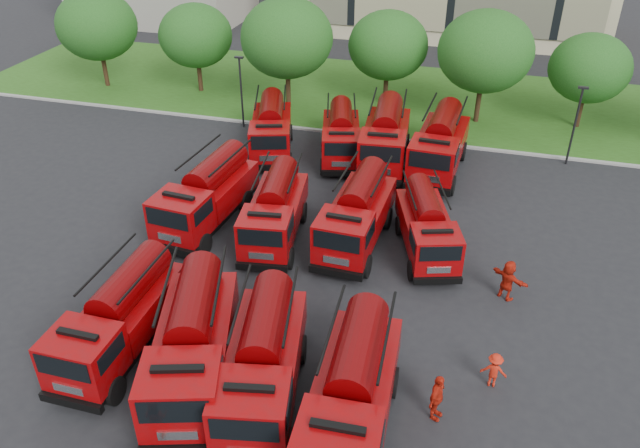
# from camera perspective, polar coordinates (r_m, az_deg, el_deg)

# --- Properties ---
(ground) EXTENTS (140.00, 140.00, 0.00)m
(ground) POSITION_cam_1_polar(r_m,az_deg,el_deg) (28.66, -1.01, -6.47)
(ground) COLOR black
(ground) RESTS_ON ground
(lawn) EXTENTS (70.00, 16.00, 0.12)m
(lawn) POSITION_cam_1_polar(r_m,az_deg,el_deg) (51.09, 7.48, 11.42)
(lawn) COLOR #244A13
(lawn) RESTS_ON ground
(curb) EXTENTS (70.00, 0.30, 0.14)m
(curb) POSITION_cam_1_polar(r_m,az_deg,el_deg) (43.67, 5.75, 7.88)
(curb) COLOR gray
(curb) RESTS_ON ground
(tree_0) EXTENTS (6.30, 6.30, 7.70)m
(tree_0) POSITION_cam_1_polar(r_m,az_deg,el_deg) (54.63, -19.74, 16.72)
(tree_0) COLOR #382314
(tree_0) RESTS_ON ground
(tree_1) EXTENTS (5.71, 5.71, 6.98)m
(tree_1) POSITION_cam_1_polar(r_m,az_deg,el_deg) (51.58, -11.31, 16.54)
(tree_1) COLOR #382314
(tree_1) RESTS_ON ground
(tree_2) EXTENTS (6.72, 6.72, 8.22)m
(tree_2) POSITION_cam_1_polar(r_m,az_deg,el_deg) (47.03, -3.05, 16.62)
(tree_2) COLOR #382314
(tree_2) RESTS_ON ground
(tree_3) EXTENTS (5.88, 5.88, 7.19)m
(tree_3) POSITION_cam_1_polar(r_m,az_deg,el_deg) (47.91, 6.25, 15.94)
(tree_3) COLOR #382314
(tree_3) RESTS_ON ground
(tree_4) EXTENTS (6.55, 6.55, 8.01)m
(tree_4) POSITION_cam_1_polar(r_m,az_deg,el_deg) (45.73, 14.89, 15.01)
(tree_4) COLOR #382314
(tree_4) RESTS_ON ground
(tree_5) EXTENTS (5.46, 5.46, 6.68)m
(tree_5) POSITION_cam_1_polar(r_m,az_deg,el_deg) (47.37, 23.43, 12.94)
(tree_5) COLOR #382314
(tree_5) RESTS_ON ground
(lamp_post_0) EXTENTS (0.60, 0.25, 5.11)m
(lamp_post_0) POSITION_cam_1_polar(r_m,az_deg,el_deg) (44.62, -7.23, 12.23)
(lamp_post_0) COLOR black
(lamp_post_0) RESTS_ON ground
(lamp_post_1) EXTENTS (0.60, 0.25, 5.11)m
(lamp_post_1) POSITION_cam_1_polar(r_m,az_deg,el_deg) (41.80, 22.33, 8.67)
(lamp_post_1) COLOR black
(lamp_post_1) RESTS_ON ground
(fire_truck_0) EXTENTS (2.66, 7.19, 3.27)m
(fire_truck_0) POSITION_cam_1_polar(r_m,az_deg,el_deg) (26.15, -17.87, -8.11)
(fire_truck_0) COLOR black
(fire_truck_0) RESTS_ON ground
(fire_truck_1) EXTENTS (4.89, 8.26, 3.56)m
(fire_truck_1) POSITION_cam_1_polar(r_m,az_deg,el_deg) (24.06, -11.53, -10.62)
(fire_truck_1) COLOR black
(fire_truck_1) RESTS_ON ground
(fire_truck_2) EXTENTS (3.96, 7.75, 3.37)m
(fire_truck_2) POSITION_cam_1_polar(r_m,az_deg,el_deg) (23.16, -5.26, -12.35)
(fire_truck_2) COLOR black
(fire_truck_2) RESTS_ON ground
(fire_truck_3) EXTENTS (3.12, 7.73, 3.46)m
(fire_truck_3) POSITION_cam_1_polar(r_m,az_deg,el_deg) (21.96, 2.92, -15.20)
(fire_truck_3) COLOR black
(fire_truck_3) RESTS_ON ground
(fire_truck_4) EXTENTS (3.30, 7.80, 3.46)m
(fire_truck_4) POSITION_cam_1_polar(r_m,az_deg,el_deg) (33.40, -10.30, 2.67)
(fire_truck_4) COLOR black
(fire_truck_4) RESTS_ON ground
(fire_truck_5) EXTENTS (3.44, 7.37, 3.23)m
(fire_truck_5) POSITION_cam_1_polar(r_m,az_deg,el_deg) (31.76, -4.14, 1.24)
(fire_truck_5) COLOR black
(fire_truck_5) RESTS_ON ground
(fire_truck_6) EXTENTS (2.95, 7.50, 3.37)m
(fire_truck_6) POSITION_cam_1_polar(r_m,az_deg,el_deg) (31.30, 3.39, 0.93)
(fire_truck_6) COLOR black
(fire_truck_6) RESTS_ON ground
(fire_truck_7) EXTENTS (4.08, 6.81, 2.94)m
(fire_truck_7) POSITION_cam_1_polar(r_m,az_deg,el_deg) (31.13, 9.73, -0.19)
(fire_truck_7) COLOR black
(fire_truck_7) RESTS_ON ground
(fire_truck_8) EXTENTS (4.53, 7.64, 3.29)m
(fire_truck_8) POSITION_cam_1_polar(r_m,az_deg,el_deg) (41.02, -4.48, 8.71)
(fire_truck_8) COLOR black
(fire_truck_8) RESTS_ON ground
(fire_truck_9) EXTENTS (3.94, 7.18, 3.10)m
(fire_truck_9) POSITION_cam_1_polar(r_m,az_deg,el_deg) (40.18, 1.94, 8.14)
(fire_truck_9) COLOR black
(fire_truck_9) RESTS_ON ground
(fire_truck_10) EXTENTS (3.51, 8.09, 3.57)m
(fire_truck_10) POSITION_cam_1_polar(r_m,az_deg,el_deg) (39.51, 5.99, 7.91)
(fire_truck_10) COLOR black
(fire_truck_10) RESTS_ON ground
(fire_truck_11) EXTENTS (3.19, 7.97, 3.57)m
(fire_truck_11) POSITION_cam_1_polar(r_m,az_deg,el_deg) (39.05, 10.88, 7.20)
(fire_truck_11) COLOR black
(fire_truck_11) RESTS_ON ground
(firefighter_2) EXTENTS (0.97, 1.30, 1.98)m
(firefighter_2) POSITION_cam_1_polar(r_m,az_deg,el_deg) (23.92, 10.39, -16.94)
(firefighter_2) COLOR red
(firefighter_2) RESTS_ON ground
(firefighter_3) EXTENTS (1.00, 0.55, 1.52)m
(firefighter_3) POSITION_cam_1_polar(r_m,az_deg,el_deg) (25.46, 15.37, -13.97)
(firefighter_3) COLOR red
(firefighter_3) RESTS_ON ground
(firefighter_4) EXTENTS (1.00, 0.90, 1.72)m
(firefighter_4) POSITION_cam_1_polar(r_m,az_deg,el_deg) (26.87, -6.50, -9.83)
(firefighter_4) COLOR red
(firefighter_4) RESTS_ON ground
(firefighter_5) EXTENTS (1.95, 1.67, 1.96)m
(firefighter_5) POSITION_cam_1_polar(r_m,az_deg,el_deg) (29.71, 16.50, -6.44)
(firefighter_5) COLOR red
(firefighter_5) RESTS_ON ground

